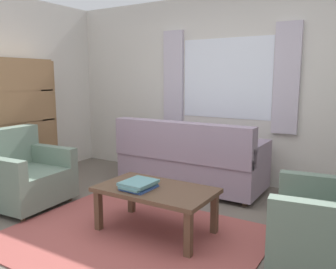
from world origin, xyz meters
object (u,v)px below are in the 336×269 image
Objects in this scene: coffee_table at (156,194)px; bookshelf at (26,126)px; armchair_left at (22,175)px; couch at (189,161)px; book_stack_on_table at (139,185)px.

bookshelf is (-2.47, 0.45, 0.41)m from coffee_table.
bookshelf is at bearing 45.70° from armchair_left.
couch reaches higher than armchair_left.
bookshelf is at bearing 22.81° from couch.
bookshelf is at bearing 166.87° from book_stack_on_table.
couch is 2.05m from armchair_left.
coffee_table is 0.19m from book_stack_on_table.
bookshelf reaches higher than couch.
bookshelf reaches higher than armchair_left.
book_stack_on_table is at bearing -141.14° from coffee_table.
coffee_table is 3.36× the size of book_stack_on_table.
book_stack_on_table is 2.43m from bookshelf.
book_stack_on_table is (1.59, 0.09, 0.12)m from armchair_left.
coffee_table is (0.35, -1.34, 0.01)m from couch.
armchair_left is 0.52× the size of bookshelf.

